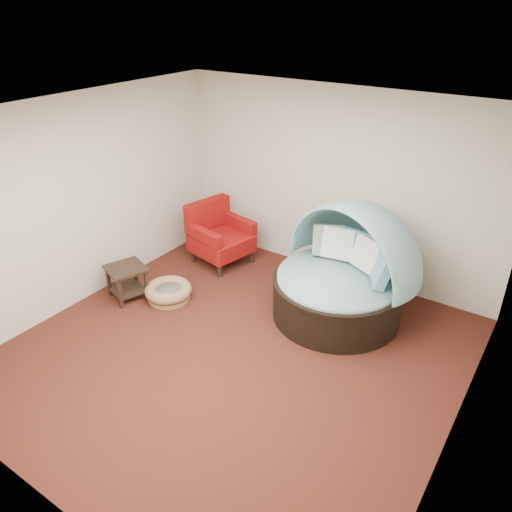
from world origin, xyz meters
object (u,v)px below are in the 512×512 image
Objects in this scene: pet_basket at (168,292)px; red_armchair at (219,235)px; canopy_daybed at (345,266)px; side_table at (127,278)px.

pet_basket is 1.37m from red_armchair.
red_armchair is at bearing -169.62° from canopy_daybed.
side_table is at bearing -136.64° from canopy_daybed.
red_armchair reaches higher than side_table.
red_armchair is (-2.29, 0.27, -0.28)m from canopy_daybed.
canopy_daybed is 2.32m from red_armchair.
red_armchair is 1.65m from side_table.
pet_basket is at bearing -73.07° from red_armchair.
canopy_daybed is at bearing 5.46° from red_armchair.
pet_basket is at bearing 27.96° from side_table.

